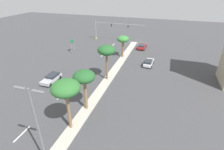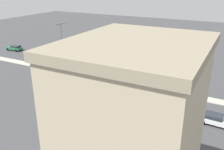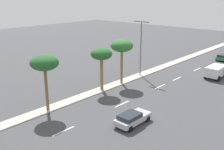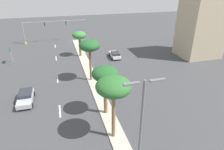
% 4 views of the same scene
% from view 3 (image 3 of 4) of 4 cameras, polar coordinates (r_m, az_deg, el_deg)
% --- Properties ---
extents(ground_plane, '(160.00, 160.00, 0.00)m').
position_cam_3_polar(ground_plane, '(38.78, -3.77, -3.73)').
color(ground_plane, '#424244').
extents(median_curb, '(1.80, 87.84, 0.12)m').
position_cam_3_polar(median_curb, '(45.70, 5.01, -0.42)').
color(median_curb, '#B7B2A3').
rests_on(median_curb, ground).
extents(lane_stripe_leading, '(0.20, 2.80, 0.01)m').
position_cam_3_polar(lane_stripe_leading, '(28.75, -10.44, -11.83)').
color(lane_stripe_leading, silver).
rests_on(lane_stripe_leading, ground).
extents(lane_stripe_near, '(0.20, 2.80, 0.01)m').
position_cam_3_polar(lane_stripe_near, '(34.71, 2.19, -6.28)').
color(lane_stripe_near, silver).
rests_on(lane_stripe_near, ground).
extents(lane_stripe_center, '(0.20, 2.80, 0.01)m').
position_cam_3_polar(lane_stripe_center, '(41.72, 10.34, -2.45)').
color(lane_stripe_center, silver).
rests_on(lane_stripe_center, ground).
extents(lane_stripe_rear, '(0.20, 2.80, 0.01)m').
position_cam_3_polar(lane_stripe_rear, '(46.15, 13.87, -0.76)').
color(lane_stripe_rear, silver).
rests_on(lane_stripe_rear, ground).
extents(lane_stripe_front, '(0.20, 2.80, 0.01)m').
position_cam_3_polar(lane_stripe_front, '(52.93, 17.94, 1.19)').
color(lane_stripe_front, silver).
rests_on(lane_stripe_front, ground).
extents(palm_tree_leading, '(3.37, 3.37, 6.90)m').
position_cam_3_polar(palm_tree_leading, '(31.83, -14.38, 2.40)').
color(palm_tree_leading, brown).
rests_on(palm_tree_leading, median_curb).
extents(palm_tree_trailing, '(3.15, 3.15, 6.28)m').
position_cam_3_polar(palm_tree_trailing, '(38.06, -2.30, 4.33)').
color(palm_tree_trailing, olive).
rests_on(palm_tree_trailing, median_curb).
extents(palm_tree_inboard, '(3.49, 3.49, 7.00)m').
position_cam_3_polar(palm_tree_inboard, '(40.87, 2.14, 6.20)').
color(palm_tree_inboard, olive).
rests_on(palm_tree_inboard, median_curb).
extents(street_lamp_right, '(2.90, 0.24, 9.39)m').
position_cam_3_polar(street_lamp_right, '(45.54, 6.27, 6.73)').
color(street_lamp_right, slate).
rests_on(street_lamp_right, median_curb).
extents(sedan_silver_front, '(2.05, 4.53, 1.37)m').
position_cam_3_polar(sedan_silver_front, '(29.40, 4.36, -9.26)').
color(sedan_silver_front, '#B2B2B7').
rests_on(sedan_silver_front, ground).
extents(sedan_green_right, '(1.97, 4.25, 1.38)m').
position_cam_3_polar(sedan_green_right, '(61.89, 22.78, 3.61)').
color(sedan_green_right, '#287047').
rests_on(sedan_green_right, ground).
extents(box_truck, '(2.56, 5.44, 2.06)m').
position_cam_3_polar(box_truck, '(48.63, 21.69, 0.90)').
color(box_truck, silver).
rests_on(box_truck, ground).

